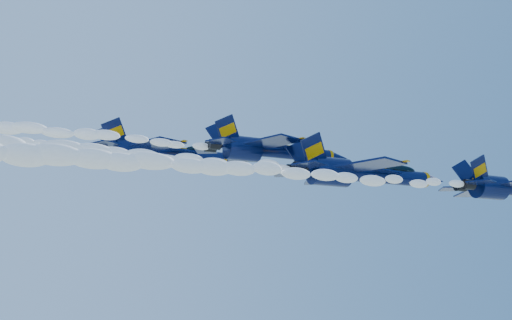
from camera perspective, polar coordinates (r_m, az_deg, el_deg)
name	(u,v)px	position (r m, az deg, el deg)	size (l,w,h in m)	color
jet_lead	(512,188)	(70.70, 21.83, -2.35)	(15.70, 12.88, 5.83)	#081038
smoke_trail_jet_lead	(251,170)	(53.82, -0.49, -0.86)	(45.13, 1.87, 1.69)	white
jet_second	(361,173)	(71.33, 9.33, -1.18)	(20.12, 16.51, 7.48)	#081038
smoke_trail_jet_second	(69,152)	(60.26, -16.28, 0.71)	(45.13, 2.40, 2.16)	white
jet_third	(271,150)	(73.11, 1.37, 0.87)	(17.92, 14.70, 6.66)	#081038
jet_fourth	(162,153)	(79.99, -8.33, 0.65)	(19.13, 15.69, 7.11)	#081038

